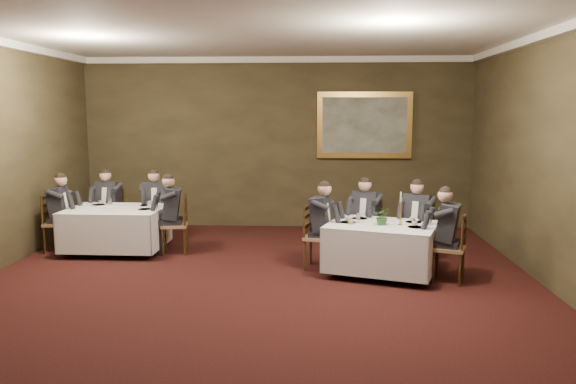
# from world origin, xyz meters

# --- Properties ---
(ground) EXTENTS (10.00, 10.00, 0.00)m
(ground) POSITION_xyz_m (0.00, 0.00, 0.00)
(ground) COLOR black
(ground) RESTS_ON ground
(ceiling) EXTENTS (8.00, 10.00, 0.10)m
(ceiling) POSITION_xyz_m (0.00, 0.00, 3.50)
(ceiling) COLOR silver
(ceiling) RESTS_ON back_wall
(back_wall) EXTENTS (8.00, 0.10, 3.50)m
(back_wall) POSITION_xyz_m (0.00, 5.00, 1.75)
(back_wall) COLOR #2F2717
(back_wall) RESTS_ON ground
(front_wall) EXTENTS (8.00, 0.10, 3.50)m
(front_wall) POSITION_xyz_m (0.00, -5.00, 1.75)
(front_wall) COLOR #2F2717
(front_wall) RESTS_ON ground
(crown_molding) EXTENTS (8.00, 10.00, 0.12)m
(crown_molding) POSITION_xyz_m (0.00, 0.00, 3.44)
(crown_molding) COLOR white
(crown_molding) RESTS_ON back_wall
(table_main) EXTENTS (1.84, 1.61, 0.67)m
(table_main) POSITION_xyz_m (1.79, 1.52, 0.45)
(table_main) COLOR black
(table_main) RESTS_ON ground
(table_second) EXTENTS (1.65, 1.26, 0.67)m
(table_second) POSITION_xyz_m (-2.60, 2.65, 0.45)
(table_second) COLOR black
(table_second) RESTS_ON ground
(chair_main_backleft) EXTENTS (0.59, 0.58, 1.00)m
(chair_main_backleft) POSITION_xyz_m (1.65, 2.40, 0.28)
(chair_main_backleft) COLOR #926D4A
(chair_main_backleft) RESTS_ON ground
(diner_main_backleft) EXTENTS (0.58, 0.61, 1.35)m
(diner_main_backleft) POSITION_xyz_m (1.64, 2.39, 0.51)
(diner_main_backleft) COLOR black
(diner_main_backleft) RESTS_ON chair_main_backleft
(chair_main_backright) EXTENTS (0.59, 0.59, 1.00)m
(chair_main_backright) POSITION_xyz_m (2.44, 2.14, 0.28)
(chair_main_backright) COLOR #926D4A
(chair_main_backright) RESTS_ON ground
(diner_main_backright) EXTENTS (0.59, 0.62, 1.35)m
(diner_main_backright) POSITION_xyz_m (2.43, 2.13, 0.51)
(diner_main_backright) COLOR black
(diner_main_backright) RESTS_ON chair_main_backright
(chair_main_endleft) EXTENTS (0.51, 0.53, 1.00)m
(chair_main_endleft) POSITION_xyz_m (0.87, 1.82, 0.28)
(chair_main_endleft) COLOR #926D4A
(chair_main_endleft) RESTS_ON ground
(diner_main_endleft) EXTENTS (0.56, 0.50, 1.35)m
(diner_main_endleft) POSITION_xyz_m (0.88, 1.82, 0.51)
(diner_main_endleft) COLOR black
(diner_main_endleft) RESTS_ON chair_main_endleft
(chair_main_endright) EXTENTS (0.54, 0.56, 1.00)m
(chair_main_endright) POSITION_xyz_m (2.72, 1.21, 0.28)
(chair_main_endright) COLOR #926D4A
(chair_main_endright) RESTS_ON ground
(diner_main_endright) EXTENTS (0.59, 0.54, 1.35)m
(diner_main_endright) POSITION_xyz_m (2.71, 1.22, 0.51)
(diner_main_endright) COLOR black
(diner_main_endright) RESTS_ON chair_main_endright
(chair_sec_backleft) EXTENTS (0.51, 0.49, 1.00)m
(chair_sec_backleft) POSITION_xyz_m (-3.02, 3.49, 0.28)
(chair_sec_backleft) COLOR #926D4A
(chair_sec_backleft) RESTS_ON ground
(diner_sec_backleft) EXTENTS (0.48, 0.54, 1.35)m
(diner_sec_backleft) POSITION_xyz_m (-3.02, 3.48, 0.51)
(diner_sec_backleft) COLOR black
(diner_sec_backleft) RESTS_ON chair_sec_backleft
(chair_sec_backright) EXTENTS (0.52, 0.51, 1.00)m
(chair_sec_backright) POSITION_xyz_m (-2.16, 3.48, 0.28)
(chair_sec_backright) COLOR #926D4A
(chair_sec_backright) RESTS_ON ground
(diner_sec_backright) EXTENTS (0.50, 0.56, 1.35)m
(diner_sec_backright) POSITION_xyz_m (-2.15, 3.47, 0.51)
(diner_sec_backright) COLOR black
(diner_sec_backright) RESTS_ON chair_sec_backright
(chair_sec_endright) EXTENTS (0.49, 0.50, 1.00)m
(chair_sec_endright) POSITION_xyz_m (-1.57, 2.64, 0.28)
(chair_sec_endright) COLOR #926D4A
(chair_sec_endright) RESTS_ON ground
(diner_sec_endright) EXTENTS (0.54, 0.47, 1.35)m
(diner_sec_endright) POSITION_xyz_m (-1.58, 2.63, 0.51)
(diner_sec_endright) COLOR black
(diner_sec_endright) RESTS_ON chair_sec_endright
(chair_sec_endleft) EXTENTS (0.45, 0.47, 1.00)m
(chair_sec_endleft) POSITION_xyz_m (-3.63, 2.66, 0.28)
(chair_sec_endleft) COLOR #926D4A
(chair_sec_endleft) RESTS_ON ground
(diner_sec_endleft) EXTENTS (0.50, 0.44, 1.35)m
(diner_sec_endleft) POSITION_xyz_m (-3.62, 2.66, 0.51)
(diner_sec_endleft) COLOR black
(diner_sec_endleft) RESTS_ON chair_sec_endleft
(centerpiece) EXTENTS (0.30, 0.27, 0.28)m
(centerpiece) POSITION_xyz_m (1.80, 1.45, 0.90)
(centerpiece) COLOR #2D5926
(centerpiece) RESTS_ON table_main
(candlestick) EXTENTS (0.07, 0.07, 0.50)m
(candlestick) POSITION_xyz_m (2.05, 1.48, 0.95)
(candlestick) COLOR #C28A3B
(candlestick) RESTS_ON table_main
(place_setting_table_main) EXTENTS (0.33, 0.32, 0.14)m
(place_setting_table_main) POSITION_xyz_m (1.55, 1.98, 0.80)
(place_setting_table_main) COLOR white
(place_setting_table_main) RESTS_ON table_main
(place_setting_table_second) EXTENTS (0.33, 0.31, 0.14)m
(place_setting_table_second) POSITION_xyz_m (-2.98, 3.02, 0.80)
(place_setting_table_second) COLOR white
(place_setting_table_second) RESTS_ON table_second
(painting) EXTENTS (1.93, 0.09, 1.35)m
(painting) POSITION_xyz_m (1.79, 4.94, 2.13)
(painting) COLOR #E7B854
(painting) RESTS_ON back_wall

